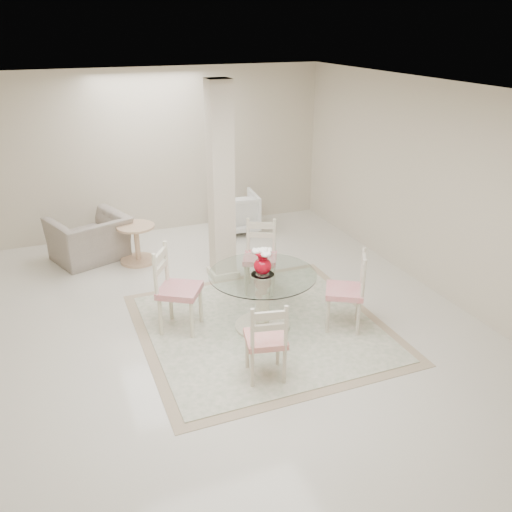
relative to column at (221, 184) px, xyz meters
name	(u,v)px	position (x,y,z in m)	size (l,w,h in m)	color
ground	(218,326)	(-0.50, -1.30, -1.35)	(7.00, 7.00, 0.00)	beige
room_shell	(213,174)	(-0.50, -1.30, 0.51)	(6.02, 7.02, 2.71)	beige
column	(221,184)	(0.00, 0.00, 0.00)	(0.30, 0.30, 2.70)	beige
area_rug	(262,327)	(-0.03, -1.53, -1.34)	(2.81, 2.81, 0.02)	tan
dining_table	(262,301)	(-0.03, -1.53, -0.99)	(1.23, 1.23, 0.71)	#F9EECD
red_vase	(263,261)	(-0.02, -1.53, -0.49)	(0.24, 0.22, 0.31)	#AA0515
dining_chair_east	(351,285)	(0.92, -1.90, -0.79)	(0.58, 0.58, 1.06)	beige
dining_chair_north	(260,251)	(0.34, -0.58, -0.79)	(0.57, 0.57, 1.07)	beige
dining_chair_west	(173,283)	(-0.98, -1.16, -0.75)	(0.62, 0.62, 1.13)	beige
dining_chair_south	(267,336)	(-0.37, -2.48, -0.83)	(0.47, 0.47, 0.99)	beige
recliner_taupe	(90,239)	(-1.67, 1.30, -1.01)	(1.04, 0.91, 0.68)	#A19485
armchair_white	(235,212)	(0.77, 1.65, -1.01)	(0.73, 0.75, 0.68)	white
side_table	(137,245)	(-1.03, 0.95, -1.08)	(0.56, 0.56, 0.58)	#D8AB84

